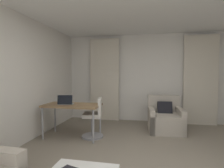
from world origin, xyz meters
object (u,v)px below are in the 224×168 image
Objects in this scene: desk_chair at (94,120)px; laptop at (66,103)px; armchair at (165,119)px; desk at (72,107)px.

desk_chair is 2.41× the size of laptop.
laptop is at bearing -157.00° from armchair.
desk is at bearing -156.97° from armchair.
armchair is 0.71× the size of desk.
laptop is at bearing -166.29° from desk_chair.
desk is 0.57m from desk_chair.
armchair is at bearing 23.03° from desk.
desk is 3.41× the size of laptop.
desk is 0.18m from laptop.
desk_chair is (0.48, 0.10, -0.28)m from desk.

